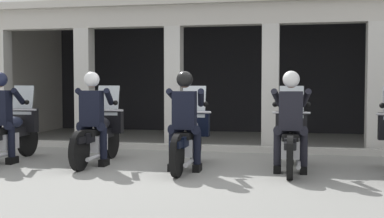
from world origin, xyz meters
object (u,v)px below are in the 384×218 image
(motorcycle_center, at_px, (189,138))
(police_officer_center, at_px, (185,112))
(police_officer_far_left, at_px, (1,109))
(motorcycle_left, at_px, (99,134))
(motorcycle_right, at_px, (291,139))
(motorcycle_far_left, at_px, (11,133))
(police_officer_right, at_px, (291,113))
(police_officer_left, at_px, (92,110))

(motorcycle_center, relative_size, police_officer_center, 1.29)
(police_officer_far_left, xyz_separation_m, motorcycle_left, (1.64, 0.39, -0.44))
(police_officer_far_left, bearing_deg, motorcycle_right, -4.34)
(motorcycle_far_left, bearing_deg, police_officer_right, -10.93)
(motorcycle_far_left, height_order, motorcycle_center, same)
(police_officer_far_left, relative_size, motorcycle_center, 0.78)
(motorcycle_center, relative_size, motorcycle_right, 1.00)
(police_officer_left, relative_size, motorcycle_center, 0.78)
(motorcycle_far_left, relative_size, police_officer_left, 1.29)
(motorcycle_right, bearing_deg, motorcycle_far_left, 170.67)
(police_officer_center, height_order, motorcycle_right, police_officer_center)
(motorcycle_right, bearing_deg, motorcycle_center, 175.33)
(police_officer_center, distance_m, police_officer_right, 1.65)
(police_officer_far_left, height_order, police_officer_left, same)
(motorcycle_left, xyz_separation_m, police_officer_left, (-0.00, -0.28, 0.44))
(motorcycle_far_left, bearing_deg, motorcycle_right, -7.64)
(motorcycle_far_left, distance_m, motorcycle_right, 4.93)
(motorcycle_far_left, xyz_separation_m, police_officer_far_left, (-0.00, -0.28, 0.44))
(police_officer_center, bearing_deg, motorcycle_right, -0.33)
(police_officer_left, xyz_separation_m, motorcycle_right, (3.28, 0.24, -0.44))
(motorcycle_far_left, height_order, police_officer_right, police_officer_right)
(motorcycle_left, relative_size, police_officer_left, 1.29)
(motorcycle_left, distance_m, motorcycle_right, 3.28)
(police_officer_center, bearing_deg, police_officer_far_left, 163.12)
(motorcycle_left, distance_m, police_officer_left, 0.52)
(motorcycle_left, height_order, motorcycle_right, same)
(motorcycle_far_left, height_order, police_officer_left, police_officer_left)
(police_officer_far_left, relative_size, police_officer_right, 1.00)
(motorcycle_right, relative_size, police_officer_right, 1.29)
(motorcycle_far_left, xyz_separation_m, police_officer_left, (1.64, -0.18, 0.44))
(police_officer_center, bearing_deg, police_officer_right, -9.88)
(motorcycle_right, xyz_separation_m, police_officer_right, (-0.00, -0.28, 0.44))
(police_officer_far_left, xyz_separation_m, police_officer_left, (1.64, 0.11, 0.00))
(motorcycle_far_left, xyz_separation_m, motorcycle_right, (4.92, 0.06, 0.00))
(motorcycle_center, bearing_deg, police_officer_center, -105.49)
(motorcycle_far_left, distance_m, police_officer_right, 4.95)
(police_officer_left, distance_m, motorcycle_center, 1.70)
(motorcycle_far_left, distance_m, police_officer_far_left, 0.52)
(motorcycle_right, bearing_deg, motorcycle_left, 169.14)
(motorcycle_far_left, height_order, motorcycle_right, same)
(motorcycle_right, bearing_deg, police_officer_right, -100.27)
(motorcycle_left, height_order, police_officer_left, police_officer_left)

